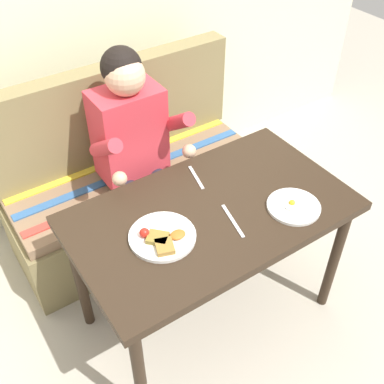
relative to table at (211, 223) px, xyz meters
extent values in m
plane|color=#B1A999|center=(0.00, 0.00, -0.65)|extent=(8.00, 8.00, 0.00)
cube|color=#2E2116|center=(0.00, 0.00, 0.06)|extent=(1.20, 0.70, 0.04)
cylinder|color=#2E2116|center=(-0.54, -0.29, -0.30)|extent=(0.05, 0.05, 0.69)
cylinder|color=#2E2116|center=(0.54, -0.29, -0.30)|extent=(0.05, 0.05, 0.69)
cylinder|color=#2E2116|center=(-0.54, 0.29, -0.30)|extent=(0.05, 0.05, 0.69)
cylinder|color=#2E2116|center=(0.54, 0.29, -0.30)|extent=(0.05, 0.05, 0.69)
cube|color=olive|center=(0.00, 0.72, -0.45)|extent=(1.44, 0.56, 0.40)
cube|color=#876A4E|center=(0.00, 0.72, -0.22)|extent=(1.40, 0.52, 0.06)
cube|color=olive|center=(0.00, 0.94, 0.08)|extent=(1.44, 0.12, 0.54)
cube|color=#C63D33|center=(0.00, 0.58, -0.18)|extent=(1.38, 0.05, 0.01)
cube|color=#336099|center=(0.00, 0.72, -0.18)|extent=(1.38, 0.05, 0.01)
cube|color=yellow|center=(0.00, 0.86, -0.18)|extent=(1.38, 0.05, 0.01)
cube|color=#CE3642|center=(-0.04, 0.66, 0.11)|extent=(0.34, 0.22, 0.48)
sphere|color=#DBAD89|center=(-0.04, 0.64, 0.44)|extent=(0.19, 0.19, 0.19)
sphere|color=black|center=(-0.04, 0.67, 0.47)|extent=(0.19, 0.19, 0.19)
cylinder|color=#CE3642|center=(-0.23, 0.52, 0.18)|extent=(0.07, 0.29, 0.23)
cylinder|color=#CE3642|center=(0.15, 0.52, 0.18)|extent=(0.07, 0.29, 0.23)
sphere|color=#DBAD89|center=(-0.23, 0.40, 0.08)|extent=(0.07, 0.07, 0.07)
sphere|color=#DBAD89|center=(0.15, 0.40, 0.08)|extent=(0.07, 0.07, 0.07)
cylinder|color=#232333|center=(-0.12, 0.49, -0.13)|extent=(0.09, 0.34, 0.09)
cylinder|color=#232333|center=(-0.12, 0.32, -0.39)|extent=(0.08, 0.08, 0.52)
cube|color=black|center=(-0.12, 0.26, -0.62)|extent=(0.09, 0.20, 0.05)
cylinder|color=#232333|center=(0.05, 0.49, -0.13)|extent=(0.09, 0.34, 0.09)
cylinder|color=#232333|center=(0.05, 0.32, -0.39)|extent=(0.08, 0.08, 0.52)
cube|color=black|center=(0.05, 0.26, -0.62)|extent=(0.09, 0.20, 0.05)
cylinder|color=white|center=(-0.26, -0.02, 0.09)|extent=(0.27, 0.27, 0.02)
cube|color=olive|center=(-0.29, -0.09, 0.11)|extent=(0.09, 0.10, 0.02)
cube|color=olive|center=(-0.28, -0.04, 0.11)|extent=(0.10, 0.10, 0.02)
sphere|color=red|center=(-0.32, 0.01, 0.12)|extent=(0.04, 0.04, 0.04)
ellipsoid|color=#CC6623|center=(-0.21, -0.06, 0.11)|extent=(0.06, 0.05, 0.02)
cylinder|color=white|center=(0.30, -0.18, 0.09)|extent=(0.23, 0.23, 0.01)
ellipsoid|color=white|center=(0.30, -0.18, 0.10)|extent=(0.09, 0.08, 0.01)
sphere|color=yellow|center=(0.29, -0.18, 0.11)|extent=(0.03, 0.03, 0.03)
cube|color=silver|center=(0.06, 0.21, 0.08)|extent=(0.05, 0.17, 0.00)
cube|color=silver|center=(0.03, -0.10, 0.08)|extent=(0.06, 0.20, 0.00)
camera|label=1|loc=(-0.87, -1.15, 1.45)|focal=44.00mm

